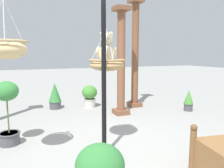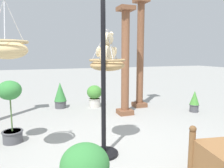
{
  "view_description": "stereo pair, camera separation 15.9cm",
  "coord_description": "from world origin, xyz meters",
  "px_view_note": "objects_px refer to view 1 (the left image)",
  "views": [
    {
      "loc": [
        -1.28,
        -2.85,
        1.53
      ],
      "look_at": [
        -0.01,
        0.11,
        1.08
      ],
      "focal_mm": 33.94,
      "sensor_mm": 36.0,
      "label": 1
    },
    {
      "loc": [
        -1.13,
        -2.91,
        1.53
      ],
      "look_at": [
        -0.01,
        0.11,
        1.08
      ],
      "focal_mm": 33.94,
      "sensor_mm": 36.0,
      "label": 2
    }
  ],
  "objects_px": {
    "teddy_bear": "(106,50)",
    "potted_plant_trailing_ivy": "(55,96)",
    "hanging_basket_with_teddy": "(107,64)",
    "display_pole_central": "(104,109)",
    "greenhouse_pillar_right": "(135,56)",
    "greenhouse_pillar_far_back": "(121,64)",
    "potted_plant_conical_shrub": "(189,100)",
    "hanging_basket_left_high": "(6,49)",
    "potted_plant_tall_leafy": "(7,108)",
    "potted_plant_fern_front": "(90,95)"
  },
  "relations": [
    {
      "from": "hanging_basket_with_teddy",
      "to": "potted_plant_fern_front",
      "type": "distance_m",
      "value": 2.92
    },
    {
      "from": "hanging_basket_left_high",
      "to": "potted_plant_tall_leafy",
      "type": "bearing_deg",
      "value": 96.43
    },
    {
      "from": "display_pole_central",
      "to": "greenhouse_pillar_far_back",
      "type": "relative_size",
      "value": 0.88
    },
    {
      "from": "hanging_basket_left_high",
      "to": "potted_plant_conical_shrub",
      "type": "height_order",
      "value": "hanging_basket_left_high"
    },
    {
      "from": "potted_plant_fern_front",
      "to": "potted_plant_trailing_ivy",
      "type": "relative_size",
      "value": 0.86
    },
    {
      "from": "hanging_basket_left_high",
      "to": "teddy_bear",
      "type": "bearing_deg",
      "value": 2.24
    },
    {
      "from": "potted_plant_fern_front",
      "to": "potted_plant_tall_leafy",
      "type": "height_order",
      "value": "potted_plant_tall_leafy"
    },
    {
      "from": "potted_plant_fern_front",
      "to": "potted_plant_conical_shrub",
      "type": "distance_m",
      "value": 2.77
    },
    {
      "from": "display_pole_central",
      "to": "greenhouse_pillar_right",
      "type": "bearing_deg",
      "value": 52.43
    },
    {
      "from": "hanging_basket_left_high",
      "to": "potted_plant_tall_leafy",
      "type": "relative_size",
      "value": 0.71
    },
    {
      "from": "greenhouse_pillar_far_back",
      "to": "potted_plant_fern_front",
      "type": "height_order",
      "value": "greenhouse_pillar_far_back"
    },
    {
      "from": "display_pole_central",
      "to": "hanging_basket_left_high",
      "type": "xyz_separation_m",
      "value": [
        -1.27,
        0.22,
        0.88
      ]
    },
    {
      "from": "potted_plant_conical_shrub",
      "to": "potted_plant_trailing_ivy",
      "type": "bearing_deg",
      "value": 153.19
    },
    {
      "from": "potted_plant_tall_leafy",
      "to": "potted_plant_trailing_ivy",
      "type": "bearing_deg",
      "value": 63.37
    },
    {
      "from": "display_pole_central",
      "to": "teddy_bear",
      "type": "xyz_separation_m",
      "value": [
        0.15,
        0.27,
        0.87
      ]
    },
    {
      "from": "greenhouse_pillar_right",
      "to": "greenhouse_pillar_far_back",
      "type": "relative_size",
      "value": 1.14
    },
    {
      "from": "hanging_basket_with_teddy",
      "to": "potted_plant_trailing_ivy",
      "type": "height_order",
      "value": "hanging_basket_with_teddy"
    },
    {
      "from": "display_pole_central",
      "to": "teddy_bear",
      "type": "height_order",
      "value": "display_pole_central"
    },
    {
      "from": "potted_plant_fern_front",
      "to": "potted_plant_conical_shrub",
      "type": "height_order",
      "value": "potted_plant_fern_front"
    },
    {
      "from": "greenhouse_pillar_far_back",
      "to": "potted_plant_trailing_ivy",
      "type": "xyz_separation_m",
      "value": [
        -1.48,
        1.22,
        -0.92
      ]
    },
    {
      "from": "hanging_basket_with_teddy",
      "to": "greenhouse_pillar_right",
      "type": "distance_m",
      "value": 2.88
    },
    {
      "from": "potted_plant_fern_front",
      "to": "hanging_basket_with_teddy",
      "type": "bearing_deg",
      "value": -101.17
    },
    {
      "from": "display_pole_central",
      "to": "hanging_basket_left_high",
      "type": "distance_m",
      "value": 1.56
    },
    {
      "from": "teddy_bear",
      "to": "hanging_basket_left_high",
      "type": "height_order",
      "value": "hanging_basket_left_high"
    },
    {
      "from": "hanging_basket_with_teddy",
      "to": "hanging_basket_left_high",
      "type": "relative_size",
      "value": 0.83
    },
    {
      "from": "greenhouse_pillar_far_back",
      "to": "potted_plant_trailing_ivy",
      "type": "relative_size",
      "value": 3.61
    },
    {
      "from": "greenhouse_pillar_right",
      "to": "greenhouse_pillar_far_back",
      "type": "height_order",
      "value": "greenhouse_pillar_right"
    },
    {
      "from": "potted_plant_tall_leafy",
      "to": "potted_plant_conical_shrub",
      "type": "distance_m",
      "value": 4.43
    },
    {
      "from": "display_pole_central",
      "to": "potted_plant_fern_front",
      "type": "bearing_deg",
      "value": 76.95
    },
    {
      "from": "hanging_basket_left_high",
      "to": "potted_plant_fern_front",
      "type": "height_order",
      "value": "hanging_basket_left_high"
    },
    {
      "from": "potted_plant_trailing_ivy",
      "to": "hanging_basket_left_high",
      "type": "bearing_deg",
      "value": -108.69
    },
    {
      "from": "potted_plant_tall_leafy",
      "to": "potted_plant_trailing_ivy",
      "type": "distance_m",
      "value": 2.43
    },
    {
      "from": "potted_plant_tall_leafy",
      "to": "greenhouse_pillar_right",
      "type": "bearing_deg",
      "value": 24.72
    },
    {
      "from": "hanging_basket_left_high",
      "to": "potted_plant_conical_shrub",
      "type": "distance_m",
      "value": 4.67
    },
    {
      "from": "hanging_basket_left_high",
      "to": "potted_plant_fern_front",
      "type": "relative_size",
      "value": 1.21
    },
    {
      "from": "potted_plant_tall_leafy",
      "to": "potted_plant_trailing_ivy",
      "type": "xyz_separation_m",
      "value": [
        1.08,
        2.16,
        -0.27
      ]
    },
    {
      "from": "teddy_bear",
      "to": "greenhouse_pillar_far_back",
      "type": "relative_size",
      "value": 0.19
    },
    {
      "from": "hanging_basket_left_high",
      "to": "potted_plant_conical_shrub",
      "type": "relative_size",
      "value": 1.35
    },
    {
      "from": "hanging_basket_left_high",
      "to": "greenhouse_pillar_right",
      "type": "distance_m",
      "value": 3.94
    },
    {
      "from": "hanging_basket_with_teddy",
      "to": "potted_plant_conical_shrub",
      "type": "height_order",
      "value": "hanging_basket_with_teddy"
    },
    {
      "from": "potted_plant_trailing_ivy",
      "to": "greenhouse_pillar_right",
      "type": "bearing_deg",
      "value": -16.27
    },
    {
      "from": "teddy_bear",
      "to": "potted_plant_trailing_ivy",
      "type": "height_order",
      "value": "teddy_bear"
    },
    {
      "from": "greenhouse_pillar_right",
      "to": "greenhouse_pillar_far_back",
      "type": "distance_m",
      "value": 0.95
    },
    {
      "from": "hanging_basket_with_teddy",
      "to": "potted_plant_conical_shrub",
      "type": "relative_size",
      "value": 1.13
    },
    {
      "from": "greenhouse_pillar_right",
      "to": "potted_plant_conical_shrub",
      "type": "xyz_separation_m",
      "value": [
        1.1,
        -1.03,
        -1.19
      ]
    },
    {
      "from": "potted_plant_trailing_ivy",
      "to": "teddy_bear",
      "type": "bearing_deg",
      "value": -81.66
    },
    {
      "from": "display_pole_central",
      "to": "hanging_basket_with_teddy",
      "type": "distance_m",
      "value": 0.71
    },
    {
      "from": "greenhouse_pillar_right",
      "to": "potted_plant_fern_front",
      "type": "distance_m",
      "value": 1.73
    },
    {
      "from": "greenhouse_pillar_far_back",
      "to": "potted_plant_tall_leafy",
      "type": "distance_m",
      "value": 2.8
    },
    {
      "from": "greenhouse_pillar_right",
      "to": "potted_plant_tall_leafy",
      "type": "relative_size",
      "value": 2.79
    }
  ]
}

